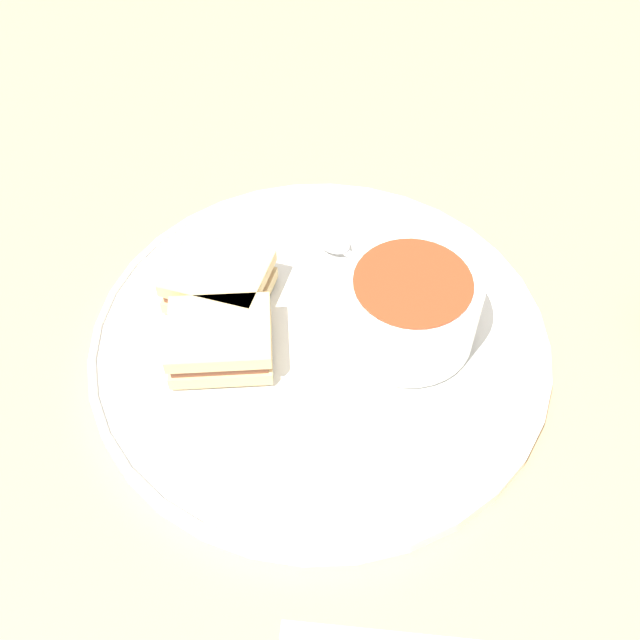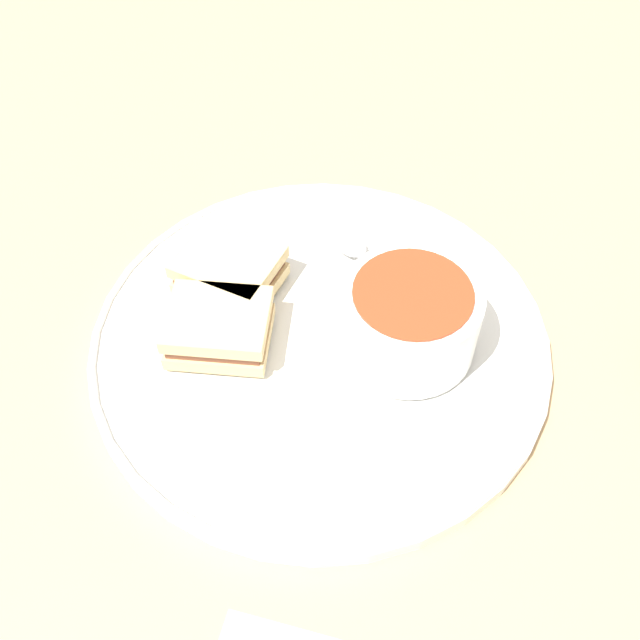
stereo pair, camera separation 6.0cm
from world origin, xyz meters
The scene contains 6 objects.
ground_plane centered at (0.00, 0.00, 0.00)m, with size 2.40×2.40×0.00m, color tan.
plate centered at (0.00, 0.00, 0.01)m, with size 0.38×0.38×0.02m.
soup_bowl centered at (-0.01, -0.07, 0.05)m, with size 0.11×0.11×0.06m.
spoon centered at (0.09, -0.03, 0.02)m, with size 0.10×0.09×0.01m.
sandwich_half_near centered at (0.05, 0.08, 0.04)m, with size 0.10×0.10×0.03m.
sandwich_half_far centered at (-0.01, 0.08, 0.04)m, with size 0.07×0.09×0.03m.
Camera 1 is at (-0.38, 0.05, 0.50)m, focal length 42.00 mm.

